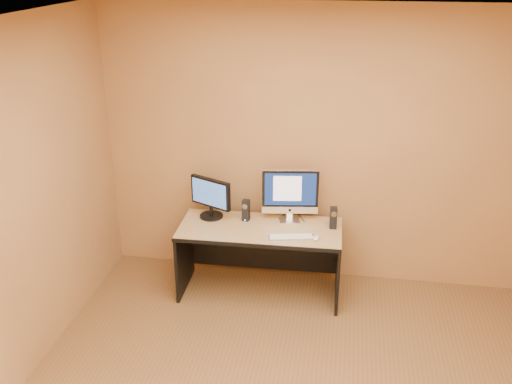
% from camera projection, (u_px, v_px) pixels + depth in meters
% --- Properties ---
extents(walls, '(4.00, 4.00, 2.60)m').
position_uv_depth(walls, '(293.00, 255.00, 3.41)').
color(walls, olive).
rests_on(walls, ground).
extents(ceiling, '(4.00, 4.00, 0.00)m').
position_uv_depth(ceiling, '(300.00, 32.00, 2.90)').
color(ceiling, white).
rests_on(ceiling, walls).
extents(desk, '(1.48, 0.68, 0.68)m').
position_uv_depth(desk, '(260.00, 261.00, 5.26)').
color(desk, tan).
rests_on(desk, ground).
extents(imac, '(0.54, 0.27, 0.50)m').
position_uv_depth(imac, '(290.00, 196.00, 5.17)').
color(imac, silver).
rests_on(imac, desk).
extents(second_monitor, '(0.49, 0.38, 0.38)m').
position_uv_depth(second_monitor, '(211.00, 198.00, 5.27)').
color(second_monitor, black).
rests_on(second_monitor, desk).
extents(speaker_left, '(0.07, 0.07, 0.20)m').
position_uv_depth(speaker_left, '(246.00, 210.00, 5.24)').
color(speaker_left, black).
rests_on(speaker_left, desk).
extents(speaker_right, '(0.07, 0.07, 0.20)m').
position_uv_depth(speaker_right, '(333.00, 218.00, 5.09)').
color(speaker_right, black).
rests_on(speaker_right, desk).
extents(keyboard, '(0.41, 0.18, 0.02)m').
position_uv_depth(keyboard, '(291.00, 237.00, 4.96)').
color(keyboard, '#B1B2B6').
rests_on(keyboard, desk).
extents(mouse, '(0.06, 0.10, 0.03)m').
position_uv_depth(mouse, '(316.00, 238.00, 4.92)').
color(mouse, silver).
rests_on(mouse, desk).
extents(cable_a, '(0.09, 0.19, 0.01)m').
position_uv_depth(cable_a, '(301.00, 217.00, 5.33)').
color(cable_a, black).
rests_on(cable_a, desk).
extents(cable_b, '(0.06, 0.16, 0.01)m').
position_uv_depth(cable_b, '(283.00, 216.00, 5.36)').
color(cable_b, black).
rests_on(cable_b, desk).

